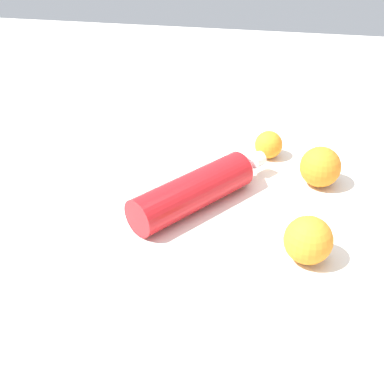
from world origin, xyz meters
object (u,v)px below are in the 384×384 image
Objects in this scene: water_bottle at (201,188)px; orange_0 at (320,167)px; orange_2 at (308,240)px; orange_1 at (269,145)px.

orange_0 is at bearing -26.06° from water_bottle.
orange_0 reaches higher than water_bottle.
orange_1 is at bearing -76.61° from orange_2.
orange_1 is 0.76× the size of orange_2.
orange_0 is 1.02× the size of orange_2.
orange_1 is (-0.12, -0.21, -0.01)m from water_bottle.
water_bottle is at bearing -33.78° from orange_2.
orange_2 is at bearing 83.92° from orange_0.
orange_1 is 0.35m from orange_2.
water_bottle is 0.24m from orange_1.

